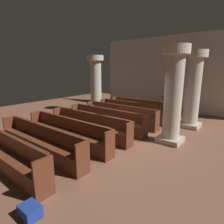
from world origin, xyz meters
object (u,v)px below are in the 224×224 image
Objects in this scene: pillar_far_side at (96,83)px; hymn_book at (91,105)px; pew_row_5 at (67,131)px; lectern at (165,107)px; pew_row_2 at (120,114)px; pew_row_0 at (141,107)px; pew_row_4 at (89,124)px; kneeler_box_blue at (30,211)px; pew_row_1 at (131,110)px; pew_row_7 at (3,151)px; pillar_aisle_side at (193,88)px; pillar_aisle_rear at (173,94)px; pew_row_3 at (106,118)px; pew_row_6 at (40,139)px.

pillar_far_side reaches higher than hymn_book.
lectern is at bearing 80.76° from pew_row_5.
pew_row_0 is at bearing 90.00° from pew_row_2.
lectern reaches higher than pew_row_2.
kneeler_box_blue is at bearing -59.09° from pew_row_4.
pew_row_1 is 1.00× the size of pew_row_7.
pillar_aisle_side reaches higher than pew_row_2.
pillar_aisle_rear is 17.16× the size of hymn_book.
pew_row_2 and pew_row_5 have the same top height.
pillar_far_side is (-2.70, 3.33, 1.25)m from pew_row_4.
pew_row_3 and pew_row_6 have the same top height.
pew_row_3 is 1.00× the size of pew_row_7.
pew_row_6 is at bearing -90.00° from pew_row_1.
pillar_far_side reaches higher than pew_row_5.
pew_row_1 is 2.98m from pillar_far_side.
pew_row_4 is 1.03m from pew_row_5.
pillar_aisle_side is at bearing 32.40° from hymn_book.
pew_row_1 is at bearing 90.00° from pew_row_2.
pew_row_2 is at bearing 39.21° from hymn_book.
pew_row_0 is 7.22m from pew_row_7.
pew_row_0 is at bearing 70.42° from hymn_book.
kneeler_box_blue is (2.13, -4.59, -0.36)m from pew_row_3.
lectern reaches higher than pew_row_7.
pew_row_4 and pew_row_7 have the same top height.
pew_row_1 and pew_row_7 have the same top height.
hymn_book is at bearing -109.58° from pew_row_0.
hymn_book reaches higher than pew_row_7.
pillar_aisle_side reaches higher than pew_row_1.
pew_row_0 is 1.17× the size of pillar_aisle_rear.
pew_row_7 is (0.00, -7.22, 0.00)m from pew_row_0.
pew_row_4 is at bearing -101.07° from lectern.
pew_row_0 is 4.11m from pillar_aisle_rear.
hymn_book reaches higher than pew_row_4.
pillar_aisle_rear is at bearing -14.93° from pew_row_2.
pew_row_2 is 10.42× the size of kneeler_box_blue.
pew_row_5 and pew_row_7 have the same top height.
pillar_far_side is 17.16× the size of hymn_book.
pillar_far_side reaches higher than pew_row_6.
pew_row_7 is at bearing -90.00° from pew_row_4.
lectern is (1.00, 6.12, -0.02)m from pew_row_5.
hymn_book is at bearing -147.60° from pillar_aisle_side.
pillar_far_side and pillar_aisle_rear have the same top height.
pew_row_5 is 1.17× the size of pillar_aisle_side.
pew_row_3 is at bearing -90.00° from pew_row_0.
pew_row_4 is 4.71m from pillar_aisle_side.
pillar_aisle_rear is (2.75, -1.76, 1.25)m from pew_row_1.
pillar_far_side is at bearing 139.58° from pew_row_3.
pillar_aisle_side is 8.93× the size of kneeler_box_blue.
kneeler_box_blue is at bearing -69.24° from pew_row_2.
pillar_aisle_side is 1.00× the size of pillar_aisle_rear.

